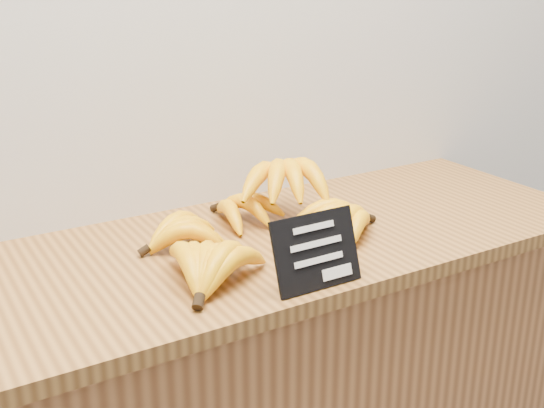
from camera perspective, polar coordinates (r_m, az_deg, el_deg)
The scene contains 3 objects.
counter_top at distance 1.36m, azimuth -1.08°, elevation -3.56°, with size 1.46×0.54×0.03m, color olive.
chalkboard_sign at distance 1.15m, azimuth 3.74°, elevation -3.97°, with size 0.16×0.01×0.13m, color black.
banana_pile at distance 1.34m, azimuth -0.95°, elevation -1.05°, with size 0.54×0.39×0.12m.
Camera 1 is at (-0.68, 1.67, 1.45)m, focal length 45.00 mm.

